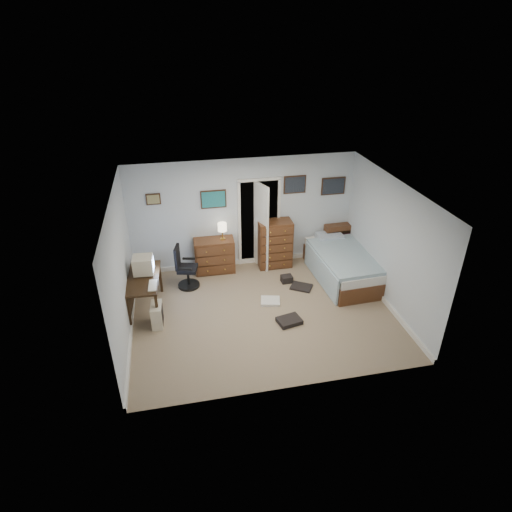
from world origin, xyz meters
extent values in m
cube|color=gray|center=(0.00, 0.00, -0.01)|extent=(5.00, 4.00, 0.02)
cube|color=#332011|center=(-2.20, 0.57, 0.71)|extent=(0.66, 1.30, 0.04)
cube|color=#332011|center=(-2.49, -0.01, 0.35)|extent=(0.05, 0.05, 0.69)
cube|color=#332011|center=(-1.98, -0.04, 0.35)|extent=(0.05, 0.05, 0.69)
cube|color=#332011|center=(-2.42, 1.18, 0.35)|extent=(0.05, 0.05, 0.69)
cube|color=#332011|center=(-1.91, 1.15, 0.35)|extent=(0.05, 0.05, 0.69)
cube|color=#332011|center=(-2.47, 0.59, 0.39)|extent=(0.10, 1.17, 0.49)
cube|color=beige|center=(-2.18, 0.72, 0.92)|extent=(0.39, 0.37, 0.33)
cube|color=#8CB2F2|center=(-1.99, 0.71, 0.92)|extent=(0.03, 0.27, 0.21)
cube|color=beige|center=(-2.18, 0.72, 0.74)|extent=(0.26, 0.26, 0.02)
cube|color=beige|center=(-2.02, 0.22, 0.74)|extent=(0.17, 0.40, 0.02)
cube|color=beige|center=(-2.00, 0.02, 0.22)|extent=(0.22, 0.42, 0.44)
cube|color=black|center=(-1.90, 0.02, 0.22)|extent=(0.02, 0.29, 0.34)
cylinder|color=black|center=(-1.34, 1.24, 0.03)|extent=(0.55, 0.55, 0.05)
cylinder|color=black|center=(-1.34, 1.24, 0.22)|extent=(0.06, 0.06, 0.35)
cube|color=black|center=(-1.34, 1.24, 0.43)|extent=(0.47, 0.47, 0.07)
cube|color=black|center=(-1.53, 1.28, 0.71)|extent=(0.13, 0.36, 0.49)
cube|color=black|center=(-1.39, 1.03, 0.56)|extent=(0.27, 0.10, 0.04)
cube|color=black|center=(-1.29, 1.44, 0.56)|extent=(0.27, 0.10, 0.04)
cube|color=maroon|center=(-2.32, 1.41, 0.36)|extent=(0.15, 0.15, 0.72)
cube|color=#5B2D1C|center=(-0.71, 1.77, 0.39)|extent=(0.89, 0.47, 0.78)
cylinder|color=gold|center=(-0.51, 1.77, 0.79)|extent=(0.12, 0.12, 0.02)
cylinder|color=gold|center=(-0.51, 1.77, 0.91)|extent=(0.02, 0.02, 0.23)
cylinder|color=beige|center=(-0.51, 1.77, 1.07)|extent=(0.20, 0.20, 0.18)
cube|color=black|center=(0.35, 2.30, 1.00)|extent=(0.90, 0.60, 2.00)
cube|color=white|center=(-0.10, 1.97, 1.00)|extent=(0.06, 0.05, 2.00)
cube|color=white|center=(0.80, 1.97, 1.00)|extent=(0.06, 0.05, 2.00)
cube|color=white|center=(0.35, 1.97, 2.02)|extent=(0.96, 0.05, 0.06)
cube|color=white|center=(0.31, 1.86, 1.00)|extent=(0.31, 0.77, 2.00)
sphere|color=gold|center=(0.62, 1.71, 1.00)|extent=(0.06, 0.06, 0.06)
cube|color=#5B2D1C|center=(0.67, 1.75, 0.55)|extent=(0.76, 0.45, 1.11)
cube|color=#5B2D1C|center=(2.37, 1.88, 0.42)|extent=(0.93, 0.26, 0.83)
cube|color=black|center=(2.37, 1.81, 0.57)|extent=(0.85, 0.12, 0.28)
cube|color=maroon|center=(2.37, 1.81, 0.53)|extent=(0.74, 0.13, 0.20)
cube|color=#5B2D1C|center=(2.00, 0.92, 0.18)|extent=(1.15, 2.15, 0.37)
cube|color=white|center=(2.00, 0.92, 0.46)|extent=(1.11, 2.11, 0.19)
cube|color=teal|center=(2.01, 0.82, 0.58)|extent=(1.20, 1.84, 0.11)
cube|color=teal|center=(1.45, 0.79, 0.29)|extent=(0.13, 1.79, 0.57)
cube|color=#748FBA|center=(1.96, 1.71, 0.62)|extent=(0.60, 0.43, 0.14)
cube|color=#331E11|center=(-1.90, 1.98, 1.75)|extent=(0.30, 0.03, 0.24)
cube|color=olive|center=(-1.90, 1.96, 1.75)|extent=(0.25, 0.01, 0.19)
cube|color=#331E11|center=(-0.65, 1.98, 1.65)|extent=(0.55, 0.03, 0.40)
cube|color=#0B484E|center=(-0.65, 1.96, 1.65)|extent=(0.50, 0.01, 0.35)
cube|color=#331E11|center=(1.15, 1.98, 1.85)|extent=(0.50, 0.03, 0.40)
cube|color=black|center=(1.15, 1.96, 1.85)|extent=(0.45, 0.01, 0.35)
cube|color=#331E11|center=(2.05, 1.98, 1.75)|extent=(0.55, 0.03, 0.40)
cube|color=black|center=(2.05, 1.96, 1.75)|extent=(0.50, 0.01, 0.35)
cube|color=silver|center=(0.23, 0.30, 0.03)|extent=(0.44, 0.40, 0.05)
cube|color=black|center=(0.75, 0.98, 0.08)|extent=(0.25, 0.21, 0.15)
cube|color=black|center=(1.00, 0.68, 0.02)|extent=(0.54, 0.50, 0.04)
cube|color=black|center=(0.42, -0.42, 0.04)|extent=(0.49, 0.41, 0.09)
camera|label=1|loc=(-1.51, -6.62, 4.99)|focal=30.00mm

